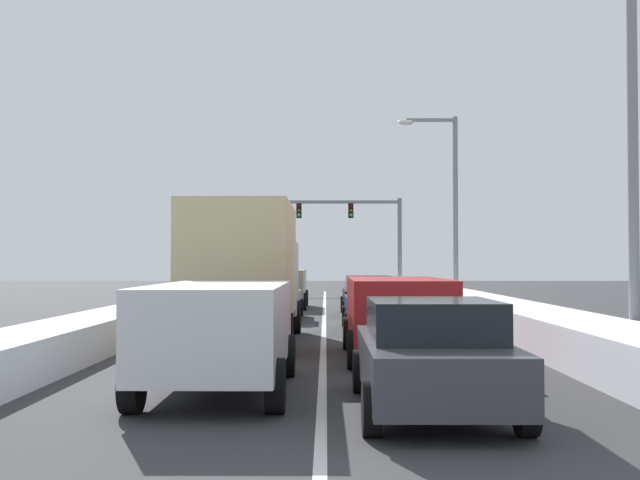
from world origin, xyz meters
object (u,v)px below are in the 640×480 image
at_px(sedan_navy_right_lane_third, 377,305).
at_px(suv_tan_center_lane_fourth, 283,285).
at_px(box_truck_center_lane_second, 246,267).
at_px(sedan_charcoal_right_lane_nearest, 431,355).
at_px(street_lamp_right_mid, 448,194).
at_px(traffic_light_gantry, 343,221).
at_px(street_lamp_right_near, 617,90).
at_px(suv_red_right_lane_second, 396,310).
at_px(sedan_gray_center_lane_third, 273,298).
at_px(sedan_black_right_lane_fourth, 368,295).
at_px(suv_white_center_lane_nearest, 221,327).

bearing_deg(sedan_navy_right_lane_third, suv_tan_center_lane_fourth, 106.28).
relative_size(box_truck_center_lane_second, suv_tan_center_lane_fourth, 1.47).
bearing_deg(sedan_charcoal_right_lane_nearest, street_lamp_right_mid, 80.72).
height_order(sedan_charcoal_right_lane_nearest, traffic_light_gantry, traffic_light_gantry).
xyz_separation_m(suv_tan_center_lane_fourth, street_lamp_right_mid, (7.33, 0.54, 4.05)).
bearing_deg(street_lamp_right_near, street_lamp_right_mid, 91.73).
xyz_separation_m(suv_red_right_lane_second, sedan_gray_center_lane_third, (-3.33, 11.20, -0.25)).
bearing_deg(sedan_black_right_lane_fourth, suv_white_center_lane_nearest, -100.31).
height_order(sedan_gray_center_lane_third, street_lamp_right_mid, street_lamp_right_mid).
distance_m(sedan_navy_right_lane_third, sedan_black_right_lane_fourth, 6.84).
height_order(box_truck_center_lane_second, suv_tan_center_lane_fourth, box_truck_center_lane_second).
bearing_deg(sedan_charcoal_right_lane_nearest, traffic_light_gantry, 90.41).
bearing_deg(traffic_light_gantry, box_truck_center_lane_second, -95.47).
height_order(sedan_black_right_lane_fourth, traffic_light_gantry, traffic_light_gantry).
bearing_deg(street_lamp_right_near, suv_tan_center_lane_fourth, 113.20).
distance_m(suv_red_right_lane_second, sedan_black_right_lane_fourth, 13.29).
distance_m(suv_white_center_lane_nearest, street_lamp_right_near, 9.76).
distance_m(sedan_black_right_lane_fourth, suv_white_center_lane_nearest, 17.96).
relative_size(sedan_navy_right_lane_third, street_lamp_right_mid, 0.53).
relative_size(suv_white_center_lane_nearest, street_lamp_right_mid, 0.58).
xyz_separation_m(sedan_charcoal_right_lane_nearest, suv_red_right_lane_second, (0.06, 5.94, 0.25)).
relative_size(traffic_light_gantry, street_lamp_right_near, 1.12).
xyz_separation_m(sedan_gray_center_lane_third, street_lamp_right_mid, (7.28, 7.42, 4.30)).
distance_m(sedan_gray_center_lane_third, street_lamp_right_near, 14.77).
bearing_deg(suv_red_right_lane_second, sedan_black_right_lane_fourth, 89.53).
relative_size(sedan_gray_center_lane_third, street_lamp_right_mid, 0.53).
bearing_deg(sedan_gray_center_lane_third, street_lamp_right_near, -55.80).
xyz_separation_m(sedan_black_right_lane_fourth, suv_white_center_lane_nearest, (-3.22, -17.67, 0.25)).
distance_m(traffic_light_gantry, street_lamp_right_near, 35.90).
bearing_deg(traffic_light_gantry, suv_red_right_lane_second, -89.42).
bearing_deg(sedan_gray_center_lane_third, sedan_charcoal_right_lane_nearest, -79.22).
relative_size(suv_red_right_lane_second, sedan_navy_right_lane_third, 1.09).
bearing_deg(street_lamp_right_mid, box_truck_center_lane_second, -115.12).
distance_m(sedan_navy_right_lane_third, suv_tan_center_lane_fourth, 12.12).
distance_m(suv_white_center_lane_nearest, box_truck_center_lane_second, 7.28).
relative_size(sedan_charcoal_right_lane_nearest, suv_white_center_lane_nearest, 0.92).
bearing_deg(suv_tan_center_lane_fourth, sedan_charcoal_right_lane_nearest, -82.15).
xyz_separation_m(box_truck_center_lane_second, traffic_light_gantry, (3.10, 32.38, 2.82)).
distance_m(sedan_black_right_lane_fourth, sedan_gray_center_lane_third, 4.02).
xyz_separation_m(suv_red_right_lane_second, box_truck_center_lane_second, (-3.46, 2.83, 0.88)).
bearing_deg(suv_white_center_lane_nearest, sedan_navy_right_lane_third, 73.89).
xyz_separation_m(sedan_navy_right_lane_third, street_lamp_right_mid, (3.93, 12.17, 4.30)).
distance_m(sedan_charcoal_right_lane_nearest, sedan_gray_center_lane_third, 17.45).
distance_m(suv_red_right_lane_second, suv_white_center_lane_nearest, 5.37).
relative_size(sedan_gray_center_lane_third, suv_tan_center_lane_fourth, 0.92).
height_order(suv_red_right_lane_second, box_truck_center_lane_second, box_truck_center_lane_second).
xyz_separation_m(street_lamp_right_near, street_lamp_right_mid, (-0.57, 18.97, -0.50)).
xyz_separation_m(sedan_navy_right_lane_third, traffic_light_gantry, (-0.38, 28.76, 3.96)).
distance_m(suv_white_center_lane_nearest, suv_tan_center_lane_fourth, 22.47).
distance_m(sedan_gray_center_lane_third, suv_tan_center_lane_fourth, 6.89).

